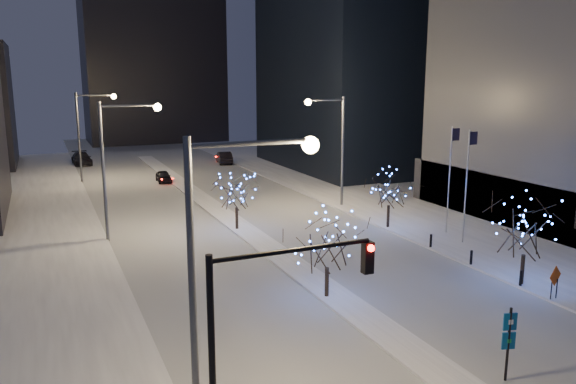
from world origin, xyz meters
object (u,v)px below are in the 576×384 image
street_lamp_w_near (225,247)px  car_mid (224,158)px  car_far (82,159)px  holiday_tree_plaza_far (389,189)px  street_lamp_east (334,137)px  traffic_signal_west (264,322)px  holiday_tree_plaza_near (526,229)px  car_near (164,177)px  holiday_tree_median_near (327,241)px  street_lamp_w_mid (118,151)px  wayfinding_sign (509,336)px  street_lamp_w_far (88,125)px  construction_sign (555,279)px  holiday_tree_median_far (236,191)px

street_lamp_w_near → car_mid: bearing=72.6°
car_far → holiday_tree_plaza_far: (19.50, -44.46, 2.37)m
street_lamp_east → traffic_signal_west: (-18.52, -30.00, -1.69)m
street_lamp_east → holiday_tree_plaza_near: 21.99m
car_near → holiday_tree_median_near: (1.00, -37.66, 2.55)m
car_far → holiday_tree_median_near: 55.78m
street_lamp_w_near → car_far: bearing=90.1°
car_mid → car_far: bearing=-11.8°
holiday_tree_median_near → street_lamp_w_mid: bearing=117.9°
street_lamp_w_near → street_lamp_w_mid: size_ratio=1.00×
car_near → street_lamp_w_near: bearing=-96.3°
street_lamp_w_near → holiday_tree_median_near: bearing=47.1°
holiday_tree_plaza_far → street_lamp_east: bearing=92.9°
holiday_tree_median_near → car_near: bearing=91.5°
car_far → holiday_tree_plaza_near: holiday_tree_plaza_near is taller
street_lamp_east → holiday_tree_plaza_near: bearing=-88.9°
street_lamp_w_near → street_lamp_w_mid: (0.00, 25.00, 0.00)m
car_mid → wayfinding_sign: (-6.98, -58.56, 1.06)m
street_lamp_w_near → street_lamp_w_mid: 25.00m
street_lamp_w_far → car_far: bearing=90.3°
street_lamp_w_near → holiday_tree_plaza_near: size_ratio=1.92×
street_lamp_w_near → street_lamp_east: (19.02, 28.00, -0.05)m
construction_sign → wayfinding_sign: bearing=-162.5°
traffic_signal_west → holiday_tree_median_near: 13.72m
street_lamp_east → car_mid: bearing=92.1°
holiday_tree_median_near → wayfinding_sign: (2.52, -10.24, -1.32)m
street_lamp_east → car_near: bearing=121.7°
street_lamp_w_near → construction_sign: bearing=11.3°
holiday_tree_median_far → wayfinding_sign: 25.32m
street_lamp_w_far → traffic_signal_west: size_ratio=1.43×
holiday_tree_median_near → wayfinding_sign: size_ratio=1.62×
street_lamp_w_near → holiday_tree_plaza_far: bearing=45.4°
street_lamp_east → holiday_tree_median_far: (-10.58, -4.00, -3.34)m
street_lamp_w_near → street_lamp_east: size_ratio=1.00×
construction_sign → traffic_signal_west: bearing=-176.4°
traffic_signal_west → holiday_tree_median_near: bearing=54.4°
street_lamp_w_far → holiday_tree_plaza_far: bearing=-57.3°
street_lamp_w_far → car_far: (-0.06, 14.16, -5.67)m
holiday_tree_median_near → holiday_tree_plaza_far: 15.29m
holiday_tree_median_near → wayfinding_sign: bearing=-76.2°
holiday_tree_median_near → construction_sign: bearing=-25.8°
street_lamp_w_mid → car_far: bearing=90.1°
holiday_tree_plaza_far → car_near: bearing=113.9°
street_lamp_w_far → traffic_signal_west: (0.50, -52.00, -1.74)m
car_far → holiday_tree_median_near: holiday_tree_median_near is taller
traffic_signal_west → construction_sign: (18.74, 5.85, -3.51)m
construction_sign → street_lamp_w_near: bearing=177.6°
holiday_tree_median_far → holiday_tree_plaza_far: bearing=-21.4°
car_far → construction_sign: (19.30, -60.31, 0.43)m
construction_sign → street_lamp_east: bearing=76.8°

